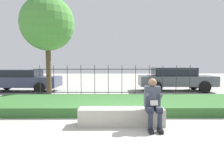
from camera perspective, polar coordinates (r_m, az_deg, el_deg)
ground_plane at (r=5.87m, az=1.69°, el=-10.61°), size 60.00×60.00×0.00m
stone_bench at (r=5.82m, az=2.44°, el=-8.72°), size 2.23×0.55×0.45m
person_seated_reader at (r=5.51m, az=10.63°, el=-4.51°), size 0.42×0.73×1.25m
grass_berm at (r=7.99m, az=1.12°, el=-5.21°), size 9.42×3.03×0.30m
iron_fence at (r=9.90m, az=0.82°, el=0.70°), size 7.42×0.03×1.55m
car_parked_left at (r=13.70m, az=-22.61°, el=1.04°), size 4.35×2.00×1.27m
car_parked_right at (r=13.39m, az=16.23°, el=1.40°), size 4.37×2.01×1.38m
tree_behind_fence at (r=11.66m, az=-16.52°, el=14.83°), size 2.69×2.69×4.94m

